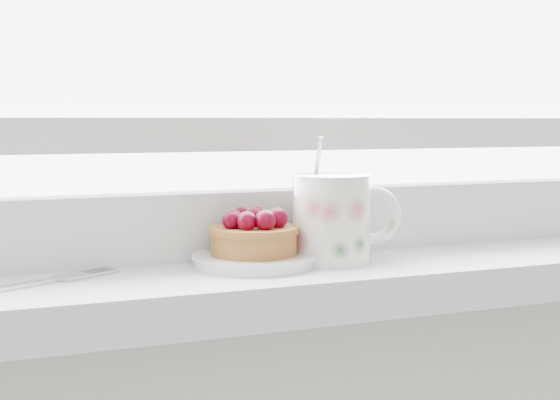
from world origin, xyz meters
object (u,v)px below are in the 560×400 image
fork (21,285)px  raspberry_tart (254,234)px  saucer (254,260)px  floral_mug (335,217)px

fork → raspberry_tart: bearing=4.5°
saucer → raspberry_tart: bearing=-92.0°
floral_mug → fork: size_ratio=0.71×
fork → saucer: bearing=4.6°
saucer → fork: size_ratio=0.68×
saucer → floral_mug: size_ratio=0.96×
fork → floral_mug: bearing=1.6°
raspberry_tart → floral_mug: (0.08, -0.01, 0.01)m
raspberry_tart → floral_mug: 0.09m
raspberry_tart → floral_mug: floral_mug is taller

